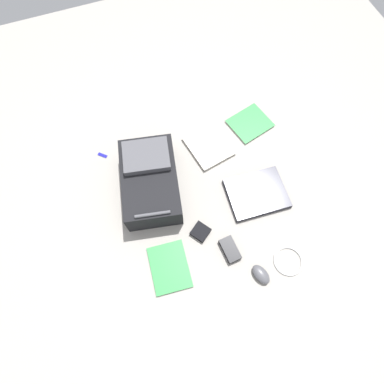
% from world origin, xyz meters
% --- Properties ---
extents(ground_plane, '(3.43, 3.43, 0.00)m').
position_xyz_m(ground_plane, '(0.00, 0.00, 0.00)').
color(ground_plane, gray).
extents(backpack, '(0.37, 0.51, 0.20)m').
position_xyz_m(backpack, '(0.24, -0.15, 0.09)').
color(backpack, black).
rests_on(backpack, ground_plane).
extents(laptop, '(0.33, 0.27, 0.03)m').
position_xyz_m(laptop, '(-0.28, 0.09, 0.02)').
color(laptop, '#24242C').
rests_on(laptop, ground_plane).
extents(book_manual, '(0.26, 0.29, 0.02)m').
position_xyz_m(book_manual, '(-0.15, -0.28, 0.01)').
color(book_manual, silver).
rests_on(book_manual, ground_plane).
extents(book_blue, '(0.21, 0.26, 0.01)m').
position_xyz_m(book_blue, '(0.29, 0.29, 0.01)').
color(book_blue, silver).
rests_on(book_blue, ground_plane).
extents(book_comic, '(0.27, 0.25, 0.01)m').
position_xyz_m(book_comic, '(-0.44, -0.34, 0.01)').
color(book_comic, silver).
rests_on(book_comic, ground_plane).
extents(computer_mouse, '(0.09, 0.12, 0.04)m').
position_xyz_m(computer_mouse, '(-0.12, 0.49, 0.02)').
color(computer_mouse, '#4C4C51').
rests_on(computer_mouse, ground_plane).
extents(cable_coil, '(0.15, 0.15, 0.01)m').
position_xyz_m(cable_coil, '(-0.28, 0.47, 0.01)').
color(cable_coil, silver).
rests_on(cable_coil, ground_plane).
extents(power_brick, '(0.08, 0.13, 0.03)m').
position_xyz_m(power_brick, '(-0.03, 0.32, 0.02)').
color(power_brick, black).
rests_on(power_brick, ground_plane).
extents(earbud_pouch, '(0.12, 0.12, 0.03)m').
position_xyz_m(earbud_pouch, '(0.08, 0.18, 0.01)').
color(earbud_pouch, black).
rests_on(earbud_pouch, ground_plane).
extents(usb_stick, '(0.05, 0.05, 0.01)m').
position_xyz_m(usb_stick, '(0.45, -0.44, 0.00)').
color(usb_stick, '#191999').
rests_on(usb_stick, ground_plane).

